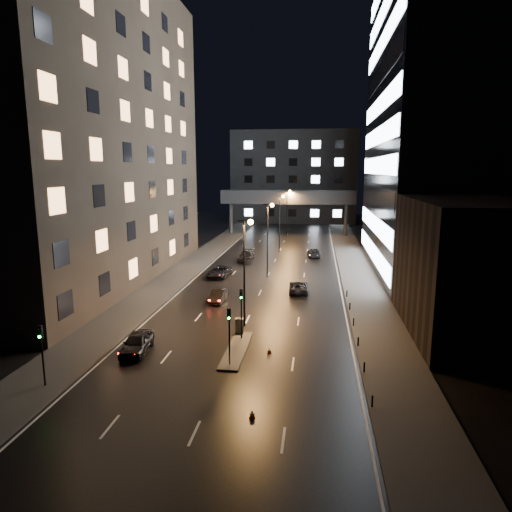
{
  "coord_description": "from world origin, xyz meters",
  "views": [
    {
      "loc": [
        6.5,
        -32.63,
        14.57
      ],
      "look_at": [
        -0.83,
        22.48,
        4.0
      ],
      "focal_mm": 32.0,
      "sensor_mm": 36.0,
      "label": 1
    }
  ],
  "objects_px": {
    "car_toward_b": "(314,253)",
    "utility_cabinet": "(239,326)",
    "car_away_c": "(219,272)",
    "car_away_a": "(137,343)",
    "car_away_b": "(218,296)",
    "car_away_d": "(246,256)",
    "car_toward_a": "(299,287)"
  },
  "relations": [
    {
      "from": "car_toward_b",
      "to": "utility_cabinet",
      "type": "height_order",
      "value": "utility_cabinet"
    },
    {
      "from": "car_away_c",
      "to": "car_away_a",
      "type": "bearing_deg",
      "value": -87.58
    },
    {
      "from": "car_away_b",
      "to": "utility_cabinet",
      "type": "distance_m",
      "value": 10.76
    },
    {
      "from": "car_away_d",
      "to": "car_away_b",
      "type": "bearing_deg",
      "value": -89.98
    },
    {
      "from": "car_away_d",
      "to": "car_toward_a",
      "type": "bearing_deg",
      "value": -63.92
    },
    {
      "from": "car_away_a",
      "to": "car_away_b",
      "type": "distance_m",
      "value": 15.41
    },
    {
      "from": "car_toward_a",
      "to": "utility_cabinet",
      "type": "xyz_separation_m",
      "value": [
        -4.67,
        -15.02,
        0.17
      ]
    },
    {
      "from": "car_away_c",
      "to": "car_away_d",
      "type": "distance_m",
      "value": 11.4
    },
    {
      "from": "car_toward_b",
      "to": "car_away_c",
      "type": "bearing_deg",
      "value": 46.92
    },
    {
      "from": "car_away_c",
      "to": "utility_cabinet",
      "type": "xyz_separation_m",
      "value": [
        6.52,
        -21.7,
        0.1
      ]
    },
    {
      "from": "utility_cabinet",
      "to": "car_away_b",
      "type": "bearing_deg",
      "value": 102.53
    },
    {
      "from": "car_toward_a",
      "to": "car_away_d",
      "type": "bearing_deg",
      "value": -65.49
    },
    {
      "from": "car_away_b",
      "to": "car_away_c",
      "type": "relative_size",
      "value": 0.78
    },
    {
      "from": "car_away_d",
      "to": "car_toward_a",
      "type": "distance_m",
      "value": 20.08
    },
    {
      "from": "utility_cabinet",
      "to": "car_toward_b",
      "type": "bearing_deg",
      "value": 70.92
    },
    {
      "from": "car_away_d",
      "to": "car_toward_b",
      "type": "relative_size",
      "value": 1.13
    },
    {
      "from": "car_toward_a",
      "to": "car_away_c",
      "type": "bearing_deg",
      "value": -33.35
    },
    {
      "from": "car_away_b",
      "to": "utility_cabinet",
      "type": "relative_size",
      "value": 3.01
    },
    {
      "from": "utility_cabinet",
      "to": "car_away_c",
      "type": "bearing_deg",
      "value": 97.05
    },
    {
      "from": "car_toward_b",
      "to": "car_away_d",
      "type": "bearing_deg",
      "value": 20.61
    },
    {
      "from": "car_away_c",
      "to": "car_away_d",
      "type": "relative_size",
      "value": 0.96
    },
    {
      "from": "car_away_a",
      "to": "car_toward_a",
      "type": "bearing_deg",
      "value": 53.88
    },
    {
      "from": "car_toward_a",
      "to": "car_toward_b",
      "type": "distance_m",
      "value": 23.1
    },
    {
      "from": "car_away_b",
      "to": "car_toward_b",
      "type": "bearing_deg",
      "value": 71.51
    },
    {
      "from": "car_away_a",
      "to": "car_away_b",
      "type": "xyz_separation_m",
      "value": [
        3.47,
        15.02,
        -0.12
      ]
    },
    {
      "from": "car_away_d",
      "to": "utility_cabinet",
      "type": "distance_m",
      "value": 33.21
    },
    {
      "from": "car_away_a",
      "to": "car_toward_a",
      "type": "distance_m",
      "value": 23.5
    },
    {
      "from": "car_away_b",
      "to": "utility_cabinet",
      "type": "bearing_deg",
      "value": -66.02
    },
    {
      "from": "car_away_a",
      "to": "car_away_d",
      "type": "xyz_separation_m",
      "value": [
        3.09,
        37.96,
        0.0
      ]
    },
    {
      "from": "car_away_c",
      "to": "car_toward_a",
      "type": "bearing_deg",
      "value": -26.24
    },
    {
      "from": "car_away_c",
      "to": "car_away_d",
      "type": "xyz_separation_m",
      "value": [
        2.07,
        11.21,
        0.07
      ]
    },
    {
      "from": "car_away_b",
      "to": "utility_cabinet",
      "type": "xyz_separation_m",
      "value": [
        4.07,
        -9.96,
        0.16
      ]
    }
  ]
}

